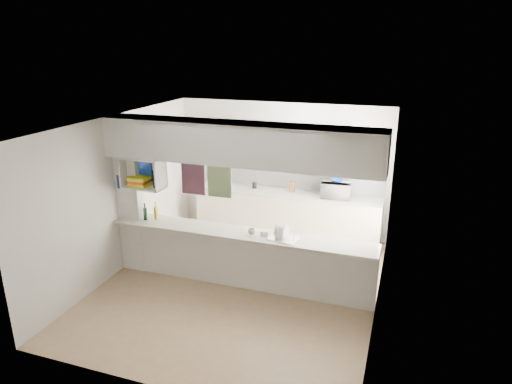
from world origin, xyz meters
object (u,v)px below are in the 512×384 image
at_px(bowl, 337,181).
at_px(dish_rack, 284,233).
at_px(microwave, 336,190).
at_px(wine_bottles, 151,213).

relative_size(bowl, dish_rack, 0.47).
distance_m(microwave, dish_rack, 2.16).
distance_m(dish_rack, wine_bottles, 2.27).
bearing_deg(bowl, dish_rack, -101.19).
distance_m(bowl, dish_rack, 2.19).
distance_m(microwave, wine_bottles, 3.39).
bearing_deg(dish_rack, wine_bottles, -172.83).
bearing_deg(wine_bottles, bowl, 37.93).
xyz_separation_m(microwave, bowl, (0.01, 0.02, 0.18)).
distance_m(bowl, wine_bottles, 3.41).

